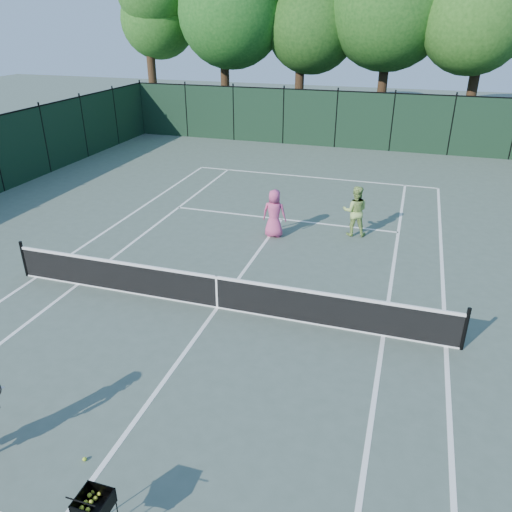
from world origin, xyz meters
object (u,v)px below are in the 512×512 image
(player_pink, at_px, (274,213))
(ball_hopper, at_px, (94,504))
(player_green, at_px, (355,211))
(loose_ball_midcourt, at_px, (85,459))

(player_pink, xyz_separation_m, ball_hopper, (0.55, -11.10, -0.10))
(player_green, relative_size, loose_ball_midcourt, 25.01)
(player_pink, xyz_separation_m, player_green, (2.52, 0.91, 0.04))
(player_pink, xyz_separation_m, loose_ball_midcourt, (-0.48, -9.99, -0.77))
(loose_ball_midcourt, bearing_deg, player_pink, 87.26)
(player_green, xyz_separation_m, ball_hopper, (-1.97, -12.02, -0.14))
(player_green, bearing_deg, player_pink, 11.20)
(player_pink, relative_size, ball_hopper, 1.91)
(player_pink, bearing_deg, loose_ball_midcourt, 84.16)
(player_green, relative_size, ball_hopper, 2.01)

